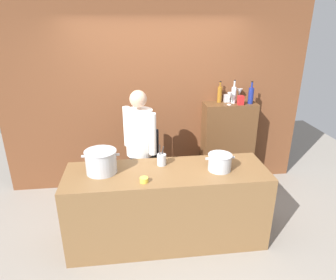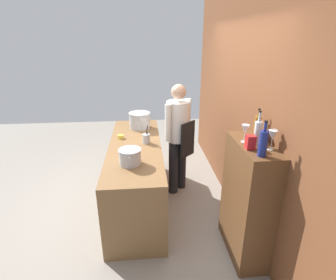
# 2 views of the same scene
# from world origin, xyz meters

# --- Properties ---
(ground_plane) EXTENTS (8.00, 8.00, 0.00)m
(ground_plane) POSITION_xyz_m (0.00, 0.00, 0.00)
(ground_plane) COLOR gray
(brick_back_panel) EXTENTS (4.40, 0.10, 3.00)m
(brick_back_panel) POSITION_xyz_m (0.00, 1.40, 1.50)
(brick_back_panel) COLOR brown
(brick_back_panel) RESTS_ON ground_plane
(prep_counter) EXTENTS (2.22, 0.70, 0.90)m
(prep_counter) POSITION_xyz_m (0.00, 0.00, 0.45)
(prep_counter) COLOR brown
(prep_counter) RESTS_ON ground_plane
(bar_cabinet) EXTENTS (0.76, 0.32, 1.31)m
(bar_cabinet) POSITION_xyz_m (1.07, 1.19, 0.65)
(bar_cabinet) COLOR brown
(bar_cabinet) RESTS_ON ground_plane
(chef) EXTENTS (0.44, 0.44, 1.66)m
(chef) POSITION_xyz_m (-0.27, 0.63, 0.96)
(chef) COLOR black
(chef) RESTS_ON ground_plane
(stockpot_large) EXTENTS (0.40, 0.34, 0.25)m
(stockpot_large) POSITION_xyz_m (-0.70, 0.06, 1.03)
(stockpot_large) COLOR #B7BABF
(stockpot_large) RESTS_ON prep_counter
(stockpot_small) EXTENTS (0.32, 0.26, 0.18)m
(stockpot_small) POSITION_xyz_m (0.57, -0.04, 0.99)
(stockpot_small) COLOR #B7BABF
(stockpot_small) RESTS_ON prep_counter
(utensil_crock) EXTENTS (0.10, 0.10, 0.24)m
(utensil_crock) POSITION_xyz_m (-0.04, 0.16, 0.97)
(utensil_crock) COLOR #B7BABF
(utensil_crock) RESTS_ON prep_counter
(butter_jar) EXTENTS (0.09, 0.09, 0.05)m
(butter_jar) POSITION_xyz_m (-0.26, -0.21, 0.93)
(butter_jar) COLOR yellow
(butter_jar) RESTS_ON prep_counter
(wine_bottle_cobalt) EXTENTS (0.08, 0.08, 0.32)m
(wine_bottle_cobalt) POSITION_xyz_m (1.34, 1.14, 1.43)
(wine_bottle_cobalt) COLOR navy
(wine_bottle_cobalt) RESTS_ON bar_cabinet
(wine_bottle_clear) EXTENTS (0.07, 0.07, 0.34)m
(wine_bottle_clear) POSITION_xyz_m (1.10, 1.19, 1.43)
(wine_bottle_clear) COLOR silver
(wine_bottle_clear) RESTS_ON bar_cabinet
(wine_bottle_amber) EXTENTS (0.07, 0.07, 0.31)m
(wine_bottle_amber) POSITION_xyz_m (0.92, 1.26, 1.43)
(wine_bottle_amber) COLOR #8C5919
(wine_bottle_amber) RESTS_ON bar_cabinet
(wine_glass_tall) EXTENTS (0.07, 0.07, 0.18)m
(wine_glass_tall) POSITION_xyz_m (1.02, 1.10, 1.43)
(wine_glass_tall) COLOR silver
(wine_glass_tall) RESTS_ON bar_cabinet
(wine_glass_short) EXTENTS (0.08, 0.08, 0.19)m
(wine_glass_short) POSITION_xyz_m (1.22, 1.28, 1.44)
(wine_glass_short) COLOR silver
(wine_glass_short) RESTS_ON bar_cabinet
(spice_tin_red) EXTENTS (0.08, 0.08, 0.13)m
(spice_tin_red) POSITION_xyz_m (1.18, 1.10, 1.37)
(spice_tin_red) COLOR red
(spice_tin_red) RESTS_ON bar_cabinet
(spice_tin_silver) EXTENTS (0.08, 0.08, 0.11)m
(spice_tin_silver) POSITION_xyz_m (1.02, 1.27, 1.36)
(spice_tin_silver) COLOR #B2B2B7
(spice_tin_silver) RESTS_ON bar_cabinet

